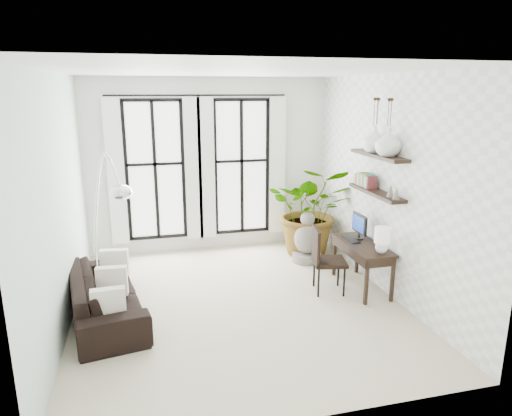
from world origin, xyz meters
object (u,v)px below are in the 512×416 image
object	(u,v)px
desk	(364,247)
desk_chair	(324,256)
sofa	(105,295)
arc_lamp	(107,199)
buddha	(307,241)
plant	(311,210)

from	to	relation	value
desk	desk_chair	xyz separation A→B (m)	(-0.62, 0.07, -0.11)
sofa	desk_chair	size ratio (longest dim) A/B	2.14
desk	arc_lamp	world-z (taller)	arc_lamp
desk	buddha	xyz separation A→B (m)	(-0.42, 1.32, -0.30)
desk	buddha	size ratio (longest dim) A/B	1.32
arc_lamp	buddha	bearing A→B (deg)	19.43
desk	arc_lamp	bearing A→B (deg)	177.07
buddha	desk_chair	bearing A→B (deg)	-99.21
plant	arc_lamp	size ratio (longest dim) A/B	0.76
desk_chair	buddha	bearing A→B (deg)	91.87
sofa	buddha	world-z (taller)	buddha
desk_chair	desk	bearing A→B (deg)	4.40
plant	buddha	world-z (taller)	plant
plant	desk_chair	xyz separation A→B (m)	(-0.41, -1.62, -0.27)
desk_chair	arc_lamp	size ratio (longest dim) A/B	0.46
plant	desk	size ratio (longest dim) A/B	1.39
plant	buddha	bearing A→B (deg)	-118.90
desk_chair	arc_lamp	xyz separation A→B (m)	(-3.02, 0.11, 1.02)
sofa	desk_chair	xyz separation A→B (m)	(3.13, 0.04, 0.26)
arc_lamp	buddha	distance (m)	3.62
arc_lamp	plant	bearing A→B (deg)	23.77
desk	buddha	bearing A→B (deg)	107.58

